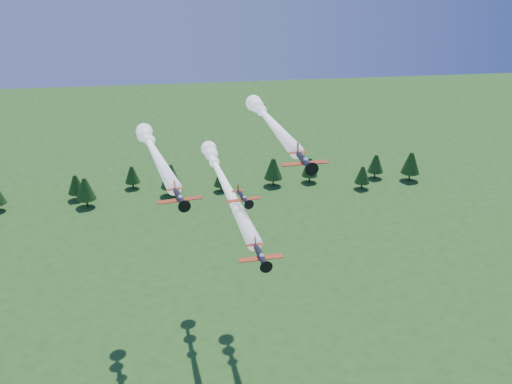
{
  "coord_description": "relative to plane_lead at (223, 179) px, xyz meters",
  "views": [
    {
      "loc": [
        -10.79,
        -85.73,
        82.8
      ],
      "look_at": [
        2.03,
        0.0,
        45.94
      ],
      "focal_mm": 40.0,
      "sensor_mm": 36.0,
      "label": 1
    }
  ],
  "objects": [
    {
      "name": "plane_slot",
      "position": [
        2.16,
        -16.83,
        3.03
      ],
      "size": [
        6.43,
        7.04,
        2.24
      ],
      "rotation": [
        0.0,
        0.0,
        0.18
      ],
      "color": "black",
      "rests_on": "ground"
    },
    {
      "name": "treeline",
      "position": [
        2.69,
        85.53,
        -32.43
      ],
      "size": [
        171.56,
        20.92,
        11.97
      ],
      "color": "#382314",
      "rests_on": "ground"
    },
    {
      "name": "plane_left",
      "position": [
        -13.74,
        0.91,
        6.79
      ],
      "size": [
        12.79,
        44.38,
        3.7
      ],
      "rotation": [
        0.0,
        0.0,
        0.18
      ],
      "color": "black",
      "rests_on": "ground"
    },
    {
      "name": "plane_lead",
      "position": [
        0.0,
        0.0,
        0.0
      ],
      "size": [
        10.05,
        59.38,
        3.7
      ],
      "rotation": [
        0.0,
        0.0,
        0.09
      ],
      "color": "black",
      "rests_on": "ground"
    },
    {
      "name": "plane_right",
      "position": [
        10.31,
        3.95,
        11.28
      ],
      "size": [
        8.59,
        46.55,
        3.7
      ],
      "rotation": [
        0.0,
        0.0,
        0.06
      ],
      "color": "black",
      "rests_on": "ground"
    }
  ]
}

